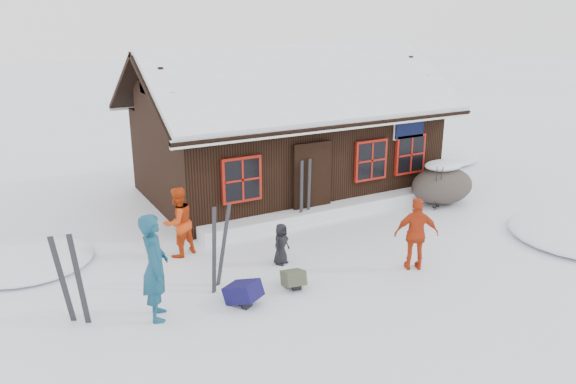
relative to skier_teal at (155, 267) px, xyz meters
name	(u,v)px	position (x,y,z in m)	size (l,w,h in m)	color
ground	(334,258)	(4.17, 0.62, -0.98)	(120.00, 120.00, 0.00)	white
mountain_hut	(285,140)	(5.67, 5.60, 0.60)	(8.90, 6.09, 4.42)	black
snow_drift	(334,210)	(5.67, 2.87, -0.81)	(7.60, 0.60, 0.35)	white
snow_mounds	(347,220)	(5.82, 2.49, -0.98)	(20.60, 13.20, 0.48)	white
skier_teal	(155,267)	(0.00, 0.00, 0.00)	(0.71, 0.47, 1.96)	navy
skier_orange_left	(178,222)	(1.22, 2.42, -0.18)	(0.77, 0.60, 1.59)	#C73A0E
skier_orange_right	(416,234)	(5.36, -0.68, -0.19)	(0.93, 0.39, 1.58)	#BD3513
skier_crouched	(281,244)	(3.00, 0.92, -0.52)	(0.45, 0.29, 0.92)	black
boulder	(442,184)	(8.99, 2.32, -0.42)	(1.90, 1.42, 1.12)	#4B423C
ski_pair_left	(219,248)	(1.43, 0.58, -0.17)	(0.59, 0.34, 1.72)	black
ski_pair_mid	(71,281)	(-1.33, 0.55, -0.18)	(0.52, 0.27, 1.70)	black
ski_pair_right	(305,193)	(4.73, 2.82, -0.16)	(0.40, 0.15, 1.74)	black
ski_poles	(437,189)	(8.45, 1.94, -0.39)	(0.23, 0.11, 1.26)	black
backpack_blue	(243,296)	(1.53, -0.30, -0.81)	(0.46, 0.61, 0.33)	#130F42
backpack_olive	(293,281)	(2.67, -0.19, -0.84)	(0.39, 0.52, 0.28)	#404330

